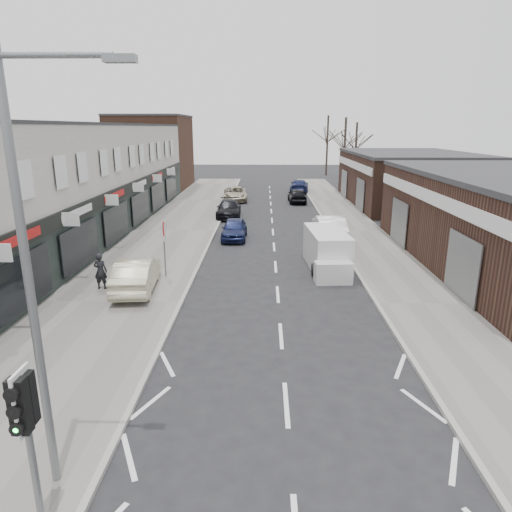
{
  "coord_description": "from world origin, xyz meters",
  "views": [
    {
      "loc": [
        -0.59,
        -8.26,
        6.86
      ],
      "look_at": [
        -0.87,
        6.8,
        2.6
      ],
      "focal_mm": 32.0,
      "sensor_mm": 36.0,
      "label": 1
    }
  ],
  "objects_px": {
    "parked_car_left_a": "(234,229)",
    "parked_car_left_b": "(229,209)",
    "pedestrian": "(101,271)",
    "traffic_light": "(25,416)",
    "warning_sign": "(164,233)",
    "parked_car_right_b": "(297,195)",
    "sedan_on_pavement": "(137,274)",
    "white_van": "(327,251)",
    "parked_car_right_a": "(329,228)",
    "parked_car_right_c": "(299,186)",
    "parked_car_left_c": "(235,194)",
    "street_lamp": "(36,262)"
  },
  "relations": [
    {
      "from": "parked_car_left_a",
      "to": "parked_car_right_c",
      "type": "xyz_separation_m",
      "value": [
        5.7,
        21.75,
        0.05
      ]
    },
    {
      "from": "white_van",
      "to": "sedan_on_pavement",
      "type": "bearing_deg",
      "value": -161.6
    },
    {
      "from": "traffic_light",
      "to": "warning_sign",
      "type": "bearing_deg",
      "value": 93.1
    },
    {
      "from": "traffic_light",
      "to": "parked_car_right_b",
      "type": "height_order",
      "value": "traffic_light"
    },
    {
      "from": "street_lamp",
      "to": "parked_car_left_c",
      "type": "distance_m",
      "value": 36.66
    },
    {
      "from": "white_van",
      "to": "parked_car_left_c",
      "type": "xyz_separation_m",
      "value": [
        -5.96,
        21.88,
        -0.24
      ]
    },
    {
      "from": "white_van",
      "to": "parked_car_right_b",
      "type": "relative_size",
      "value": 1.26
    },
    {
      "from": "sedan_on_pavement",
      "to": "parked_car_left_b",
      "type": "bearing_deg",
      "value": -104.08
    },
    {
      "from": "pedestrian",
      "to": "warning_sign",
      "type": "bearing_deg",
      "value": -140.3
    },
    {
      "from": "parked_car_right_a",
      "to": "parked_car_right_b",
      "type": "xyz_separation_m",
      "value": [
        -0.97,
        14.88,
        -0.12
      ]
    },
    {
      "from": "traffic_light",
      "to": "white_van",
      "type": "height_order",
      "value": "traffic_light"
    },
    {
      "from": "parked_car_right_b",
      "to": "sedan_on_pavement",
      "type": "bearing_deg",
      "value": 69.5
    },
    {
      "from": "parked_car_left_b",
      "to": "warning_sign",
      "type": "bearing_deg",
      "value": -98.01
    },
    {
      "from": "pedestrian",
      "to": "parked_car_right_c",
      "type": "bearing_deg",
      "value": -104.63
    },
    {
      "from": "parked_car_right_a",
      "to": "traffic_light",
      "type": "bearing_deg",
      "value": 69.91
    },
    {
      "from": "parked_car_left_b",
      "to": "parked_car_right_a",
      "type": "relative_size",
      "value": 0.95
    },
    {
      "from": "sedan_on_pavement",
      "to": "parked_car_left_a",
      "type": "bearing_deg",
      "value": -115.12
    },
    {
      "from": "traffic_light",
      "to": "sedan_on_pavement",
      "type": "bearing_deg",
      "value": 97.66
    },
    {
      "from": "street_lamp",
      "to": "parked_car_left_b",
      "type": "xyz_separation_m",
      "value": [
        1.13,
        28.09,
        -3.96
      ]
    },
    {
      "from": "parked_car_left_a",
      "to": "parked_car_left_b",
      "type": "distance_m",
      "value": 7.34
    },
    {
      "from": "traffic_light",
      "to": "parked_car_left_a",
      "type": "height_order",
      "value": "traffic_light"
    },
    {
      "from": "traffic_light",
      "to": "white_van",
      "type": "xyz_separation_m",
      "value": [
        6.96,
        15.76,
        -1.51
      ]
    },
    {
      "from": "traffic_light",
      "to": "parked_car_right_c",
      "type": "distance_m",
      "value": 44.46
    },
    {
      "from": "white_van",
      "to": "parked_car_right_c",
      "type": "height_order",
      "value": "white_van"
    },
    {
      "from": "white_van",
      "to": "parked_car_right_a",
      "type": "relative_size",
      "value": 1.04
    },
    {
      "from": "parked_car_left_c",
      "to": "parked_car_left_b",
      "type": "bearing_deg",
      "value": -94.12
    },
    {
      "from": "street_lamp",
      "to": "parked_car_left_c",
      "type": "xyz_separation_m",
      "value": [
        1.13,
        36.43,
        -3.96
      ]
    },
    {
      "from": "parked_car_left_a",
      "to": "parked_car_left_b",
      "type": "relative_size",
      "value": 0.83
    },
    {
      "from": "parked_car_left_c",
      "to": "parked_car_right_b",
      "type": "xyz_separation_m",
      "value": [
        5.9,
        -1.0,
        0.01
      ]
    },
    {
      "from": "parked_car_right_a",
      "to": "parked_car_left_c",
      "type": "bearing_deg",
      "value": -66.81
    },
    {
      "from": "warning_sign",
      "to": "pedestrian",
      "type": "distance_m",
      "value": 3.28
    },
    {
      "from": "pedestrian",
      "to": "parked_car_left_a",
      "type": "height_order",
      "value": "pedestrian"
    },
    {
      "from": "sedan_on_pavement",
      "to": "street_lamp",
      "type": "bearing_deg",
      "value": 92.51
    },
    {
      "from": "parked_car_right_b",
      "to": "parked_car_right_c",
      "type": "bearing_deg",
      "value": -96.92
    },
    {
      "from": "parked_car_left_b",
      "to": "parked_car_left_c",
      "type": "bearing_deg",
      "value": 88.55
    },
    {
      "from": "parked_car_left_b",
      "to": "parked_car_right_b",
      "type": "xyz_separation_m",
      "value": [
        5.9,
        7.35,
        0.02
      ]
    },
    {
      "from": "sedan_on_pavement",
      "to": "pedestrian",
      "type": "distance_m",
      "value": 1.59
    },
    {
      "from": "parked_car_left_c",
      "to": "parked_car_right_b",
      "type": "height_order",
      "value": "parked_car_right_b"
    },
    {
      "from": "street_lamp",
      "to": "sedan_on_pavement",
      "type": "relative_size",
      "value": 1.86
    },
    {
      "from": "parked_car_left_b",
      "to": "parked_car_right_a",
      "type": "distance_m",
      "value": 10.2
    },
    {
      "from": "sedan_on_pavement",
      "to": "parked_car_right_a",
      "type": "distance_m",
      "value": 13.51
    },
    {
      "from": "parked_car_right_c",
      "to": "parked_car_left_c",
      "type": "bearing_deg",
      "value": 48.31
    },
    {
      "from": "warning_sign",
      "to": "parked_car_left_c",
      "type": "height_order",
      "value": "warning_sign"
    },
    {
      "from": "parked_car_left_c",
      "to": "parked_car_left_a",
      "type": "bearing_deg",
      "value": -90.79
    },
    {
      "from": "traffic_light",
      "to": "white_van",
      "type": "relative_size",
      "value": 0.62
    },
    {
      "from": "street_lamp",
      "to": "pedestrian",
      "type": "relative_size",
      "value": 5.05
    },
    {
      "from": "traffic_light",
      "to": "street_lamp",
      "type": "relative_size",
      "value": 0.39
    },
    {
      "from": "traffic_light",
      "to": "street_lamp",
      "type": "distance_m",
      "value": 2.52
    },
    {
      "from": "sedan_on_pavement",
      "to": "parked_car_left_c",
      "type": "relative_size",
      "value": 0.9
    },
    {
      "from": "parked_car_right_b",
      "to": "white_van",
      "type": "bearing_deg",
      "value": 88.88
    }
  ]
}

